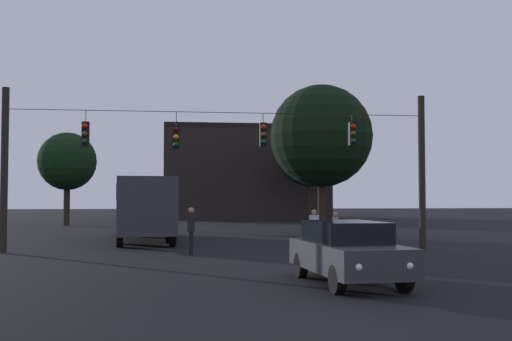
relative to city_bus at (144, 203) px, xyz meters
name	(u,v)px	position (x,y,z in m)	size (l,w,h in m)	color
ground_plane	(211,237)	(3.47, 2.44, -1.87)	(168.00, 168.00, 0.00)	black
overhead_signal_span	(222,160)	(3.46, -6.45, 1.75)	(16.97, 0.44, 6.36)	black
city_bus	(144,203)	(0.00, 0.00, 0.00)	(3.51, 11.18, 3.00)	#2D2D33
car_near_right	(348,251)	(5.95, -16.11, -1.07)	(2.18, 4.45, 1.52)	#2D2D33
pedestrian_crossing_left	(191,228)	(2.24, -8.11, -0.87)	(0.28, 0.38, 1.75)	black
pedestrian_crossing_center	(335,228)	(8.18, -6.21, -1.01)	(0.29, 0.39, 1.52)	black
pedestrian_crossing_right	(314,227)	(7.21, -6.53, -0.95)	(0.35, 0.42, 1.63)	black
corner_building	(243,174)	(8.26, 33.15, 2.77)	(16.24, 12.73, 9.27)	black
tree_left_silhouette	(309,153)	(13.17, 22.60, 4.22)	(5.96, 5.96, 9.09)	black
tree_behind_building	(67,162)	(-6.84, 16.98, 3.00)	(4.42, 4.42, 7.10)	#2D2116
tree_right_far	(321,136)	(10.19, 5.00, 3.95)	(6.16, 6.16, 8.91)	#2D2116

